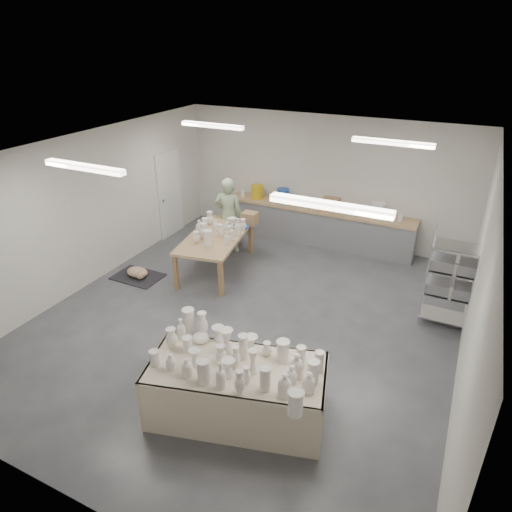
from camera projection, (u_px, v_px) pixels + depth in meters
The scene contains 9 objects.
room at pixel (243, 209), 7.42m from camera, with size 8.00×8.02×3.00m.
back_counter at pixel (316, 224), 10.98m from camera, with size 4.60×0.60×1.24m.
wire_shelf at pixel (454, 278), 7.69m from camera, with size 0.88×0.48×1.80m.
drying_table at pixel (237, 388), 5.99m from camera, with size 2.49×1.66×1.18m.
work_table at pixel (220, 233), 9.63m from camera, with size 1.44×2.32×1.16m.
rug at pixel (138, 277), 9.61m from camera, with size 1.00×0.70×0.02m, color black.
cat at pixel (138, 272), 9.54m from camera, with size 0.55×0.45×0.20m.
potter at pixel (228, 215), 10.39m from camera, with size 0.64×0.42×1.77m, color #96AD86.
red_stool at pixel (235, 234), 10.86m from camera, with size 0.42×0.42×0.36m.
Camera 1 is at (3.14, -6.11, 4.66)m, focal length 32.00 mm.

